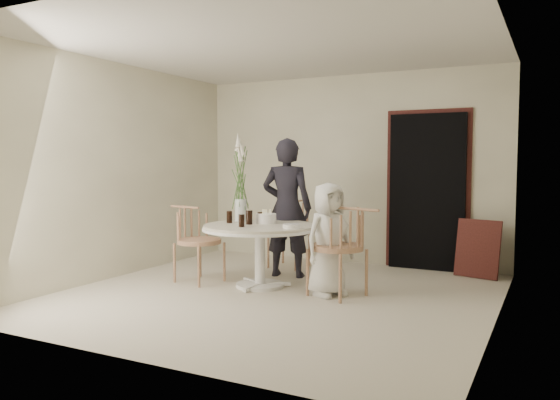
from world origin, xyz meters
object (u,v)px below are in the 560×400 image
at_px(table, 260,234).
at_px(chair_far, 293,223).
at_px(chair_left, 192,232).
at_px(birthday_cake, 266,218).
at_px(chair_right, 347,239).
at_px(girl, 287,208).
at_px(boy, 329,239).
at_px(flower_vase, 240,182).

xyz_separation_m(table, chair_far, (-0.23, 1.37, -0.02)).
xyz_separation_m(chair_left, birthday_cake, (0.91, 0.24, 0.19)).
distance_m(chair_right, girl, 1.31).
distance_m(chair_left, boy, 1.77).
xyz_separation_m(chair_left, girl, (0.93, 0.76, 0.28)).
bearing_deg(boy, girl, 78.91).
xyz_separation_m(boy, flower_vase, (-1.26, 0.24, 0.59)).
bearing_deg(girl, flower_vase, 36.81).
bearing_deg(flower_vase, boy, -10.69).
bearing_deg(girl, table, 77.54).
height_order(chair_right, boy, boy).
bearing_deg(table, flower_vase, 150.51).
distance_m(chair_far, chair_left, 1.60).
relative_size(chair_left, boy, 0.75).
bearing_deg(chair_far, birthday_cake, -77.76).
distance_m(chair_right, chair_left, 2.00).
bearing_deg(girl, chair_far, -81.76).
xyz_separation_m(table, birthday_cake, (-0.00, 0.16, 0.17)).
xyz_separation_m(table, girl, (0.02, 0.68, 0.26)).
xyz_separation_m(boy, birthday_cake, (-0.86, 0.17, 0.17)).
relative_size(table, chair_right, 1.35).
height_order(table, birthday_cake, birthday_cake).
bearing_deg(birthday_cake, table, -89.58).
bearing_deg(chair_far, chair_right, -45.22).
relative_size(boy, birthday_cake, 5.14).
relative_size(chair_right, birthday_cake, 4.12).
height_order(chair_far, chair_right, chair_right).
relative_size(chair_far, birthday_cake, 3.84).
bearing_deg(table, girl, 88.52).
height_order(table, chair_right, chair_right).
distance_m(chair_far, chair_right, 1.93).
bearing_deg(chair_left, boy, -76.82).
height_order(chair_left, boy, boy).
relative_size(girl, birthday_cake, 7.31).
bearing_deg(chair_right, table, -73.95).
distance_m(chair_left, birthday_cake, 0.96).
xyz_separation_m(girl, boy, (0.85, -0.69, -0.26)).
height_order(chair_left, birthday_cake, chair_left).
xyz_separation_m(chair_far, flower_vase, (-0.17, -1.15, 0.61)).
bearing_deg(chair_left, girl, -39.71).
height_order(chair_right, flower_vase, flower_vase).
distance_m(birthday_cake, flower_vase, 0.58).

